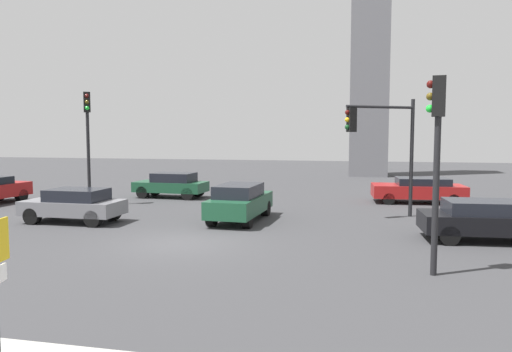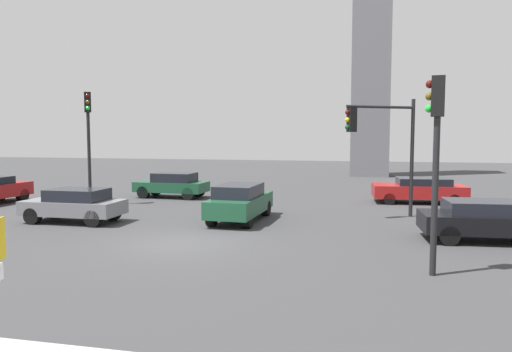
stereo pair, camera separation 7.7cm
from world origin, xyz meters
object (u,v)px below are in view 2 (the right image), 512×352
object	(u,v)px
car_1	(240,202)
car_4	(419,189)
traffic_light_2	(88,128)
car_0	(172,184)
car_2	(492,220)
traffic_light_1	(436,137)
traffic_light_0	(382,135)
car_3	(75,204)

from	to	relation	value
car_1	car_4	distance (m)	10.68
traffic_light_2	car_4	distance (m)	17.28
car_1	car_4	size ratio (longest dim) A/B	0.92
traffic_light_2	car_0	distance (m)	5.75
car_2	car_4	distance (m)	9.26
traffic_light_1	traffic_light_2	size ratio (longest dim) A/B	0.88
traffic_light_0	traffic_light_1	size ratio (longest dim) A/B	1.02
car_0	car_2	xyz separation A→B (m)	(14.87, -8.34, -0.01)
traffic_light_2	car_0	world-z (taller)	traffic_light_2
traffic_light_1	car_2	bearing A→B (deg)	-110.50
traffic_light_1	car_0	size ratio (longest dim) A/B	1.22
car_0	car_1	world-z (taller)	car_1
traffic_light_2	car_3	size ratio (longest dim) A/B	1.43
traffic_light_0	car_3	size ratio (longest dim) A/B	1.28
traffic_light_0	car_0	xyz separation A→B (m)	(-11.39, 4.51, -2.81)
car_4	traffic_light_1	bearing A→B (deg)	81.29
traffic_light_1	car_4	xyz separation A→B (m)	(1.08, 13.75, -2.79)
traffic_light_0	car_2	bearing A→B (deg)	100.63
traffic_light_2	car_2	xyz separation A→B (m)	(17.70, -4.47, -3.19)
car_4	traffic_light_2	bearing A→B (deg)	11.78
traffic_light_2	car_4	bearing A→B (deg)	72.81
traffic_light_2	car_3	world-z (taller)	traffic_light_2
car_0	car_1	size ratio (longest dim) A/B	0.93
car_1	car_4	xyz separation A→B (m)	(7.83, 7.26, -0.10)
car_1	traffic_light_1	bearing A→B (deg)	-131.54
traffic_light_2	car_4	xyz separation A→B (m)	(16.32, 4.68, -3.22)
traffic_light_1	car_2	xyz separation A→B (m)	(2.46, 4.59, -2.77)
car_1	car_3	size ratio (longest dim) A/B	1.11
car_1	car_3	xyz separation A→B (m)	(-6.51, -1.79, -0.08)
car_0	car_1	xyz separation A→B (m)	(5.66, -6.45, 0.06)
car_2	traffic_light_0	bearing A→B (deg)	128.32
traffic_light_0	car_4	world-z (taller)	traffic_light_0
traffic_light_1	car_1	bearing A→B (deg)	-36.18
traffic_light_0	car_2	world-z (taller)	traffic_light_0
traffic_light_1	car_1	world-z (taller)	traffic_light_1
traffic_light_2	traffic_light_1	bearing A→B (deg)	26.06
traffic_light_2	car_3	distance (m)	5.77
car_1	traffic_light_0	bearing A→B (deg)	-68.98
car_2	car_3	distance (m)	15.72
car_3	car_4	xyz separation A→B (m)	(14.34, 9.05, -0.02)
car_2	traffic_light_1	bearing A→B (deg)	-122.13
car_3	car_0	bearing A→B (deg)	-95.83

